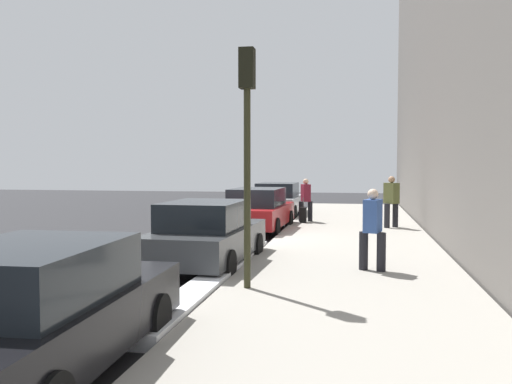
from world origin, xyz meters
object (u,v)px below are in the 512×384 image
pedestrian_blue_coat (373,227)px  pedestrian_olive_coat (391,200)px  pedestrian_burgundy_coat (306,199)px  traffic_light_pole (247,126)px  rolling_suitcase (303,215)px  parked_car_red (258,210)px  parked_car_silver (278,200)px  parked_car_black (38,311)px  parked_car_charcoal (207,235)px

pedestrian_blue_coat → pedestrian_olive_coat: bearing=-6.2°
pedestrian_burgundy_coat → traffic_light_pole: size_ratio=0.39×
pedestrian_olive_coat → rolling_suitcase: (1.07, 3.13, -0.66)m
parked_car_red → pedestrian_olive_coat: pedestrian_olive_coat is taller
parked_car_silver → pedestrian_olive_coat: bearing=-133.8°
traffic_light_pole → rolling_suitcase: 11.24m
pedestrian_blue_coat → parked_car_silver: bearing=16.8°
parked_car_red → rolling_suitcase: size_ratio=4.77×
pedestrian_burgundy_coat → traffic_light_pole: 11.47m
parked_car_silver → traffic_light_pole: bearing=-174.1°
traffic_light_pole → pedestrian_burgundy_coat: bearing=-0.0°
rolling_suitcase → parked_car_black: bearing=174.6°
pedestrian_olive_coat → pedestrian_blue_coat: (-7.88, 0.85, -0.04)m
parked_car_red → pedestrian_burgundy_coat: pedestrian_burgundy_coat is taller
pedestrian_blue_coat → traffic_light_pole: 3.58m
parked_car_black → parked_car_silver: same height
pedestrian_olive_coat → pedestrian_burgundy_coat: 3.39m
pedestrian_olive_coat → parked_car_silver: bearing=46.2°
parked_car_black → pedestrian_olive_coat: pedestrian_olive_coat is taller
parked_car_black → parked_car_silver: bearing=-0.1°
parked_car_red → pedestrian_blue_coat: size_ratio=2.62×
pedestrian_olive_coat → traffic_light_pole: 10.52m
pedestrian_blue_coat → rolling_suitcase: 9.25m
parked_car_silver → pedestrian_burgundy_coat: pedestrian_burgundy_coat is taller
parked_car_red → pedestrian_blue_coat: (-6.94, -3.64, 0.29)m
parked_car_black → pedestrian_olive_coat: bearing=-18.1°
parked_car_charcoal → traffic_light_pole: size_ratio=1.02×
parked_car_red → rolling_suitcase: (2.00, -1.35, -0.32)m
parked_car_black → pedestrian_olive_coat: 14.74m
pedestrian_blue_coat → parked_car_red: bearing=27.6°
traffic_light_pole → parked_car_black: bearing=160.2°
parked_car_charcoal → parked_car_black: bearing=179.4°
parked_car_charcoal → parked_car_silver: size_ratio=1.01×
parked_car_charcoal → parked_car_red: same height
parked_car_black → parked_car_red: same height
rolling_suitcase → parked_car_charcoal: bearing=170.9°
pedestrian_burgundy_coat → rolling_suitcase: size_ratio=1.76×
traffic_light_pole → pedestrian_olive_coat: bearing=-17.3°
rolling_suitcase → parked_car_silver: bearing=23.3°
parked_car_charcoal → pedestrian_olive_coat: size_ratio=2.44×
traffic_light_pole → rolling_suitcase: bearing=0.3°
pedestrian_burgundy_coat → rolling_suitcase: 0.69m
parked_car_charcoal → pedestrian_olive_coat: bearing=-31.1°
pedestrian_burgundy_coat → parked_car_charcoal: bearing=170.9°
parked_car_red → pedestrian_olive_coat: (0.93, -4.49, 0.34)m
parked_car_silver → rolling_suitcase: (-3.30, -1.42, -0.32)m
parked_car_charcoal → rolling_suitcase: parked_car_charcoal is taller
traffic_light_pole → parked_car_red: bearing=9.0°
pedestrian_olive_coat → pedestrian_burgundy_coat: size_ratio=1.09×
parked_car_charcoal → rolling_suitcase: (8.53, -1.36, -0.32)m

